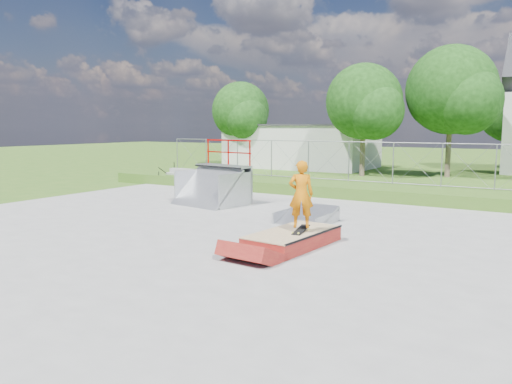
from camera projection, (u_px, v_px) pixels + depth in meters
The scene contains 14 objects.
ground at pixel (209, 235), 13.70m from camera, with size 120.00×120.00×0.00m, color #355F1B.
concrete_pad at pixel (209, 235), 13.70m from camera, with size 20.00×16.00×0.04m, color gray.
grass_berm at pixel (340, 189), 21.71m from camera, with size 24.00×3.00×0.50m, color #355F1B.
grind_box at pixel (293, 239), 12.35m from camera, with size 1.54×2.80×0.40m.
quarter_pipe at pixel (210, 173), 18.81m from camera, with size 2.45×2.07×2.45m, color #9FA2A7, non-canonical shape.
flat_bank_ramp at pixel (306, 216), 15.36m from camera, with size 1.53×1.63×0.47m, color #9FA2A7, non-canonical shape.
skateboard at pixel (301, 230), 12.23m from camera, with size 0.22×0.80×0.02m, color black.
skater at pixel (301, 197), 12.12m from camera, with size 0.60×0.39×1.65m, color #CE6907.
concrete_stairs at pixel (177, 177), 25.40m from camera, with size 1.50×1.60×0.80m, color gray, non-canonical shape.
chain_link_fence at pixel (349, 161), 22.40m from camera, with size 20.00×0.06×1.80m, color gray, non-canonical shape.
utility_building_flat at pixel (302, 146), 36.25m from camera, with size 10.00×6.00×3.00m, color silver.
tree_left_near at pixel (367, 104), 29.14m from camera, with size 4.76×4.48×6.65m.
tree_center at pixel (456, 93), 28.40m from camera, with size 5.44×5.12×7.60m.
tree_left_far at pixel (242, 113), 36.05m from camera, with size 4.42×4.16×6.18m.
Camera 1 is at (8.08, -10.79, 2.99)m, focal length 35.00 mm.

